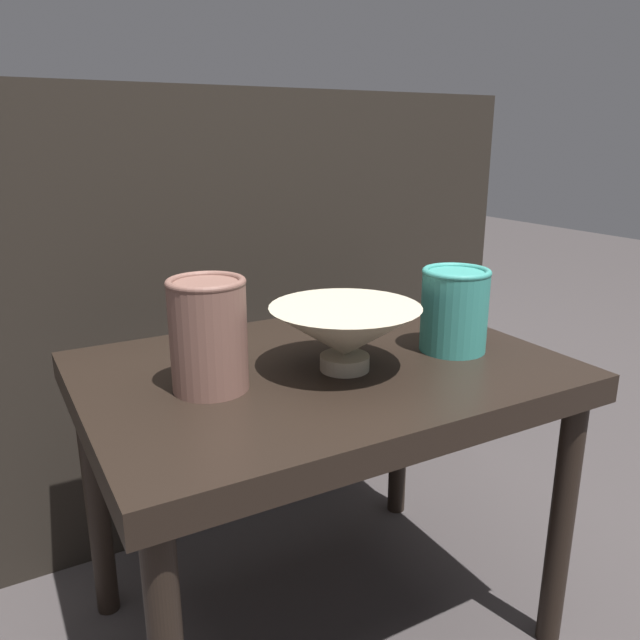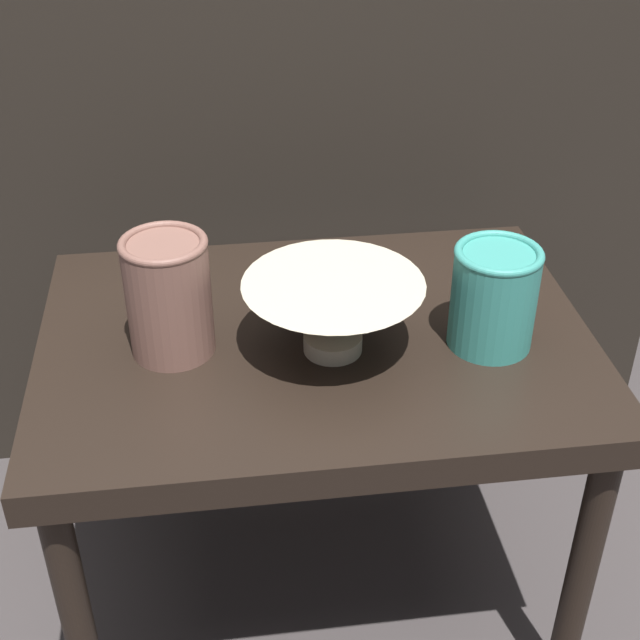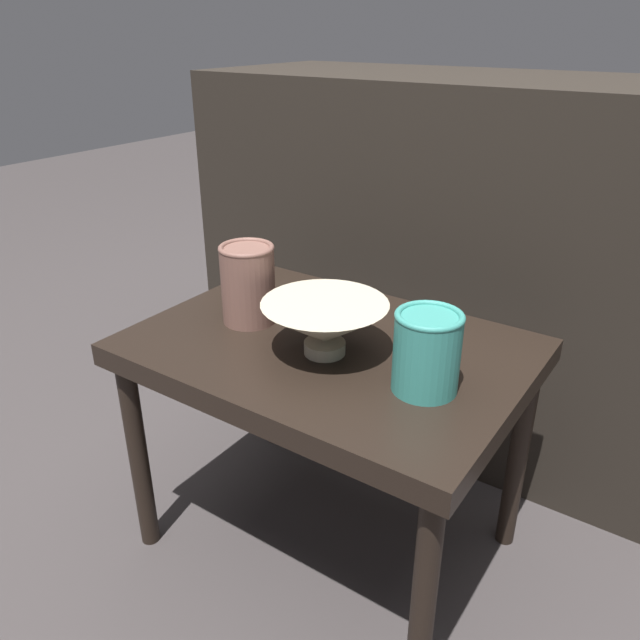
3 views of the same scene
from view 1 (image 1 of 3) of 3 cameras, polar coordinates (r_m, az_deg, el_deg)
The scene contains 6 objects.
ground_plane at distance 1.14m, azimuth 0.13°, elevation -25.89°, with size 8.00×8.00×0.00m, color #383333.
table at distance 0.92m, azimuth 0.15°, elevation -7.07°, with size 0.67×0.48×0.45m.
couch_backdrop at distance 1.43m, azimuth -11.65°, elevation 2.36°, with size 1.26×0.50×0.85m.
bowl at distance 0.86m, azimuth 2.30°, elevation -1.12°, with size 0.21×0.21×0.09m.
vase_textured_left at distance 0.80m, azimuth -10.17°, elevation -1.18°, with size 0.10×0.10×0.15m.
vase_colorful_right at distance 0.95m, azimuth 12.18°, elevation 1.05°, with size 0.10×0.10×0.13m.
Camera 1 is at (-0.41, -0.73, 0.77)m, focal length 35.00 mm.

